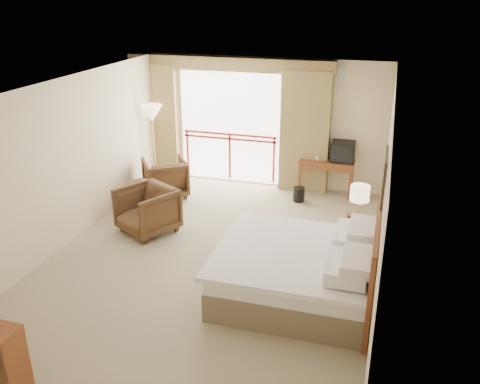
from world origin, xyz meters
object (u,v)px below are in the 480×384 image
(wastebasket, at_px, (299,194))
(armchair_far, at_px, (166,195))
(bed, at_px, (300,270))
(desk, at_px, (327,167))
(tv, at_px, (343,152))
(floor_lamp, at_px, (152,116))
(nightstand, at_px, (356,234))
(table_lamp, at_px, (360,194))
(side_table, at_px, (143,191))
(armchair_near, at_px, (149,231))

(wastebasket, relative_size, armchair_far, 0.34)
(bed, distance_m, desk, 3.95)
(tv, bearing_deg, bed, -111.65)
(tv, distance_m, floor_lamp, 4.00)
(desk, height_order, tv, tv)
(nightstand, height_order, table_lamp, table_lamp)
(armchair_far, height_order, floor_lamp, floor_lamp)
(desk, bearing_deg, side_table, -150.60)
(bed, bearing_deg, floor_lamp, 138.04)
(wastebasket, height_order, side_table, side_table)
(table_lamp, xyz_separation_m, desk, (-0.79, 2.32, -0.40))
(armchair_near, bearing_deg, wastebasket, 71.30)
(armchair_near, bearing_deg, desk, 73.72)
(bed, relative_size, armchair_far, 2.50)
(bed, bearing_deg, nightstand, 67.70)
(bed, xyz_separation_m, table_lamp, (0.64, 1.62, 0.58))
(nightstand, bearing_deg, tv, 99.69)
(nightstand, height_order, armchair_near, nightstand)
(desk, bearing_deg, armchair_near, -136.06)
(table_lamp, bearing_deg, tv, 102.31)
(bed, height_order, wastebasket, bed)
(table_lamp, height_order, armchair_far, table_lamp)
(bed, distance_m, nightstand, 1.70)
(side_table, relative_size, floor_lamp, 0.32)
(table_lamp, distance_m, floor_lamp, 4.80)
(bed, xyz_separation_m, wastebasket, (-0.61, 3.30, -0.23))
(desk, height_order, armchair_far, desk)
(wastebasket, xyz_separation_m, side_table, (-2.79, -1.26, 0.23))
(armchair_far, relative_size, floor_lamp, 0.49)
(armchair_far, relative_size, armchair_near, 0.95)
(floor_lamp, bearing_deg, armchair_near, -68.09)
(desk, height_order, floor_lamp, floor_lamp)
(floor_lamp, bearing_deg, armchair_far, -49.10)
(armchair_near, relative_size, side_table, 1.61)
(bed, bearing_deg, wastebasket, 100.44)
(nightstand, distance_m, armchair_far, 4.14)
(table_lamp, distance_m, armchair_far, 4.23)
(desk, bearing_deg, floor_lamp, -172.62)
(desk, relative_size, side_table, 2.00)
(armchair_near, bearing_deg, bed, 6.33)
(wastebasket, xyz_separation_m, armchair_near, (-2.29, -2.10, -0.15))
(table_lamp, xyz_separation_m, armchair_far, (-3.93, 1.21, -0.96))
(nightstand, height_order, wastebasket, nightstand)
(armchair_far, height_order, side_table, side_table)
(bed, relative_size, armchair_near, 2.39)
(table_lamp, xyz_separation_m, side_table, (-4.04, 0.41, -0.58))
(desk, xyz_separation_m, armchair_near, (-2.75, -2.74, -0.56))
(table_lamp, relative_size, side_table, 0.98)
(nightstand, xyz_separation_m, desk, (-0.79, 2.37, 0.29))
(bed, distance_m, armchair_near, 3.16)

